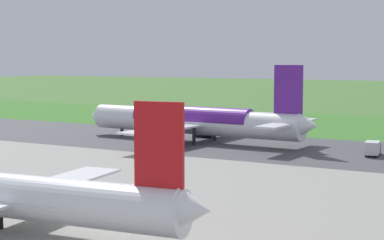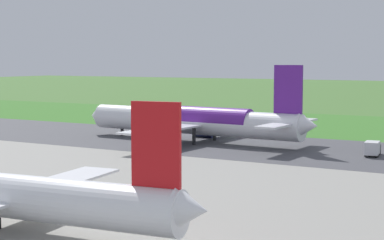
{
  "view_description": "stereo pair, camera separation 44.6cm",
  "coord_description": "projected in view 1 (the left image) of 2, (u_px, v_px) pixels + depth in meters",
  "views": [
    {
      "loc": [
        -64.73,
        111.16,
        16.76
      ],
      "look_at": [
        -2.71,
        0.0,
        4.5
      ],
      "focal_mm": 58.66,
      "sensor_mm": 36.0,
      "label": 1
    },
    {
      "loc": [
        -65.12,
        110.95,
        16.76
      ],
      "look_at": [
        -2.71,
        0.0,
        4.5
      ],
      "focal_mm": 58.66,
      "sensor_mm": 36.0,
      "label": 2
    }
  ],
  "objects": [
    {
      "name": "service_truck_baggage",
      "position": [
        373.0,
        148.0,
        109.18
      ],
      "size": [
        2.93,
        6.03,
        2.65
      ],
      "color": "black",
      "rests_on": "ground"
    },
    {
      "name": "runway_asphalt",
      "position": [
        181.0,
        141.0,
        129.62
      ],
      "size": [
        600.0,
        35.55,
        0.06
      ],
      "primitive_type": "cube",
      "color": "#47474C",
      "rests_on": "ground"
    },
    {
      "name": "grass_verge_foreground",
      "position": [
        252.0,
        125.0,
        161.51
      ],
      "size": [
        600.0,
        80.0,
        0.04
      ],
      "primitive_type": "cube",
      "color": "#3C782B",
      "rests_on": "ground"
    },
    {
      "name": "ground_plane",
      "position": [
        181.0,
        141.0,
        129.63
      ],
      "size": [
        800.0,
        800.0,
        0.0
      ],
      "primitive_type": "plane",
      "color": "#477233"
    },
    {
      "name": "traffic_cone_orange",
      "position": [
        233.0,
        122.0,
        167.15
      ],
      "size": [
        0.4,
        0.4,
        0.55
      ],
      "primitive_type": "cone",
      "color": "orange",
      "rests_on": "ground"
    },
    {
      "name": "service_car_followme",
      "position": [
        154.0,
        165.0,
        95.44
      ],
      "size": [
        4.52,
        3.75,
        1.62
      ],
      "color": "#B21914",
      "rests_on": "ground"
    },
    {
      "name": "no_stopping_sign",
      "position": [
        246.0,
        119.0,
        160.84
      ],
      "size": [
        0.6,
        0.1,
        2.7
      ],
      "color": "slate",
      "rests_on": "ground"
    },
    {
      "name": "airliner_parked_mid",
      "position": [
        1.0,
        194.0,
        61.67
      ],
      "size": [
        45.14,
        37.0,
        13.17
      ],
      "color": "white",
      "rests_on": "ground"
    },
    {
      "name": "airliner_main",
      "position": [
        194.0,
        121.0,
        127.69
      ],
      "size": [
        54.12,
        44.26,
        15.88
      ],
      "color": "white",
      "rests_on": "ground"
    }
  ]
}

